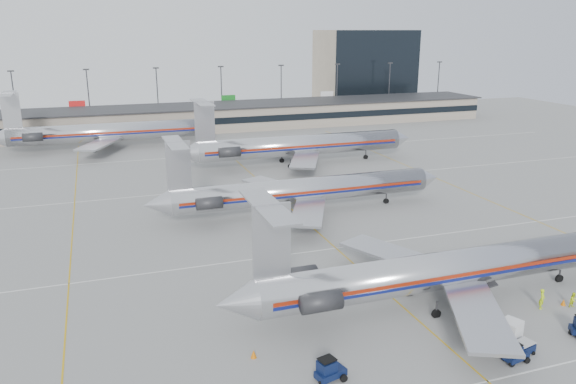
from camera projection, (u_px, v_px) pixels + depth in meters
name	position (u px, v px, depth m)	size (l,w,h in m)	color
ground	(375.00, 282.00, 58.11)	(260.00, 260.00, 0.00)	gray
apron_markings	(336.00, 248.00, 67.19)	(160.00, 0.15, 0.02)	silver
terminal	(200.00, 117.00, 146.17)	(162.00, 17.00, 6.25)	gray
light_mast_row	(190.00, 91.00, 157.38)	(163.60, 0.40, 15.28)	#38383D
distant_building	(364.00, 68.00, 190.24)	(30.00, 20.00, 25.00)	tan
jet_foreground	(442.00, 270.00, 52.85)	(45.00, 26.50, 11.78)	silver
jet_second_row	(298.00, 190.00, 79.18)	(44.16, 26.00, 11.56)	silver
jet_third_row	(297.00, 145.00, 107.75)	(47.73, 29.36, 13.05)	silver
jet_back_row	(103.00, 132.00, 121.67)	(47.55, 29.25, 13.00)	silver
tug_left	(329.00, 370.00, 41.66)	(2.53, 1.70, 1.89)	#091336
tug_center	(515.00, 354.00, 43.98)	(2.16, 1.34, 1.64)	#091336
cart_inner	(523.00, 347.00, 45.27)	(1.95, 1.54, 0.98)	#091336
uld_container	(510.00, 332.00, 46.68)	(2.38, 2.21, 2.01)	#2D2D30
belt_loader	(471.00, 300.00, 53.08)	(4.47, 2.34, 2.29)	#A2A2A2
ramp_worker_near	(542.00, 299.00, 52.40)	(0.72, 0.47, 1.98)	#C4ED16
ramp_worker_far	(573.00, 300.00, 52.73)	(0.73, 0.57, 1.50)	#DAF116
cone_right	(563.00, 302.00, 53.21)	(0.46, 0.46, 0.62)	#D26407
cone_left	(254.00, 354.00, 44.70)	(0.49, 0.49, 0.67)	#D26407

